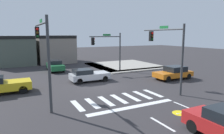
% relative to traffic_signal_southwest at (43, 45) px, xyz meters
% --- Properties ---
extents(ground_plane, '(120.00, 120.00, 0.00)m').
position_rel_traffic_signal_southwest_xyz_m(ground_plane, '(5.21, 2.85, -4.26)').
color(ground_plane, '#302D30').
extents(crosswalk_near, '(7.09, 2.43, 0.01)m').
position_rel_traffic_signal_southwest_xyz_m(crosswalk_near, '(5.21, -1.65, -4.26)').
color(crosswalk_near, silver).
rests_on(crosswalk_near, ground_plane).
extents(bike_detector_marking, '(0.97, 0.97, 0.01)m').
position_rel_traffic_signal_southwest_xyz_m(bike_detector_marking, '(7.29, -5.95, -4.26)').
color(bike_detector_marking, yellow).
rests_on(bike_detector_marking, ground_plane).
extents(curb_corner_northeast, '(10.00, 10.60, 0.15)m').
position_rel_traffic_signal_southwest_xyz_m(curb_corner_northeast, '(13.70, 12.27, -4.19)').
color(curb_corner_northeast, '#9E998E').
rests_on(curb_corner_northeast, ground_plane).
extents(storefront_row, '(13.03, 6.80, 4.85)m').
position_rel_traffic_signal_southwest_xyz_m(storefront_row, '(1.92, 22.03, -1.83)').
color(storefront_row, '#4C564C').
rests_on(storefront_row, ground_plane).
extents(traffic_signal_southwest, '(0.32, 5.74, 6.12)m').
position_rel_traffic_signal_southwest_xyz_m(traffic_signal_southwest, '(0.00, 0.00, 0.00)').
color(traffic_signal_southwest, '#383A3D').
rests_on(traffic_signal_southwest, ground_plane).
extents(traffic_signal_southeast, '(0.32, 5.28, 5.81)m').
position_rel_traffic_signal_southwest_xyz_m(traffic_signal_southeast, '(10.22, -1.30, -0.22)').
color(traffic_signal_southeast, '#383A3D').
rests_on(traffic_signal_southeast, ground_plane).
extents(traffic_signal_northeast, '(4.49, 0.32, 5.22)m').
position_rel_traffic_signal_southwest_xyz_m(traffic_signal_northeast, '(9.45, 8.94, -0.70)').
color(traffic_signal_northeast, '#383A3D').
rests_on(traffic_signal_northeast, ground_plane).
extents(car_yellow, '(4.49, 1.93, 1.48)m').
position_rel_traffic_signal_southwest_xyz_m(car_yellow, '(-3.08, 4.11, -3.50)').
color(car_yellow, gold).
rests_on(car_yellow, ground_plane).
extents(car_orange, '(4.43, 1.92, 1.45)m').
position_rel_traffic_signal_southwest_xyz_m(car_orange, '(14.19, 1.76, -3.53)').
color(car_orange, orange).
rests_on(car_orange, ground_plane).
extents(car_silver, '(4.14, 1.88, 1.37)m').
position_rel_traffic_signal_southwest_xyz_m(car_silver, '(5.14, 4.98, -3.57)').
color(car_silver, '#B7BABF').
rests_on(car_silver, ground_plane).
extents(car_green, '(1.77, 4.12, 1.47)m').
position_rel_traffic_signal_southwest_xyz_m(car_green, '(3.27, 12.93, -3.51)').
color(car_green, '#1E6638').
rests_on(car_green, ground_plane).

